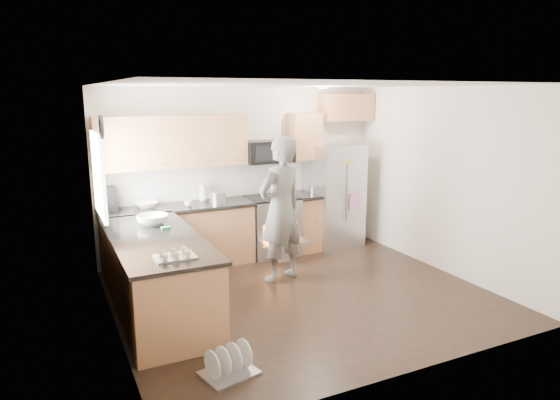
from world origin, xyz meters
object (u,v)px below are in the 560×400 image
stove_range (272,212)px  refrigerator (335,195)px  dish_rack (229,367)px  person (281,210)px

stove_range → refrigerator: stove_range is taller
stove_range → dish_rack: bearing=-121.1°
stove_range → refrigerator: bearing=-0.4°
stove_range → dish_rack: size_ratio=3.27×
refrigerator → dish_rack: bearing=-139.5°
refrigerator → stove_range: bearing=174.7°
refrigerator → person: size_ratio=0.86×
person → refrigerator: bearing=-163.2°
person → stove_range: bearing=-126.5°
stove_range → refrigerator: size_ratio=1.06×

